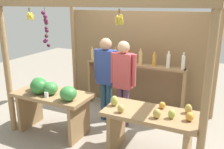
# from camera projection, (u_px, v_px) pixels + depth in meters

# --- Properties ---
(ground_plane) EXTENTS (12.00, 12.00, 0.00)m
(ground_plane) POSITION_uv_depth(u_px,v_px,m) (117.00, 123.00, 4.67)
(ground_plane) COLOR gray
(ground_plane) RESTS_ON ground
(market_stall) EXTENTS (3.29, 2.11, 2.27)m
(market_stall) POSITION_uv_depth(u_px,v_px,m) (127.00, 50.00, 4.69)
(market_stall) COLOR #99754C
(market_stall) RESTS_ON ground
(fruit_counter_left) EXTENTS (1.33, 0.64, 1.00)m
(fruit_counter_left) POSITION_uv_depth(u_px,v_px,m) (51.00, 97.00, 4.17)
(fruit_counter_left) COLOR #99754C
(fruit_counter_left) RESTS_ON ground
(fruit_counter_right) EXTENTS (1.33, 0.64, 0.88)m
(fruit_counter_right) POSITION_uv_depth(u_px,v_px,m) (151.00, 124.00, 3.50)
(fruit_counter_right) COLOR #99754C
(fruit_counter_right) RESTS_ON ground
(bottle_shelf_unit) EXTENTS (2.11, 0.22, 1.35)m
(bottle_shelf_unit) POSITION_uv_depth(u_px,v_px,m) (134.00, 73.00, 5.06)
(bottle_shelf_unit) COLOR #99754C
(bottle_shelf_unit) RESTS_ON ground
(vendor_man) EXTENTS (0.48, 0.22, 1.60)m
(vendor_man) POSITION_uv_depth(u_px,v_px,m) (106.00, 73.00, 4.55)
(vendor_man) COLOR navy
(vendor_man) RESTS_ON ground
(vendor_woman) EXTENTS (0.48, 0.21, 1.58)m
(vendor_woman) POSITION_uv_depth(u_px,v_px,m) (123.00, 77.00, 4.34)
(vendor_woman) COLOR #553B53
(vendor_woman) RESTS_ON ground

